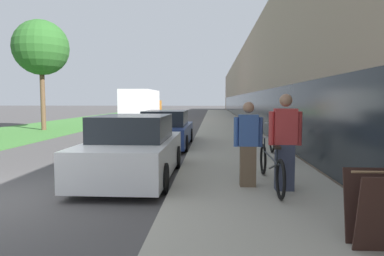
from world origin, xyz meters
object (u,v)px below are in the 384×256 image
object	(u,v)px
sandwich_board_sign	(375,209)
moving_truck	(142,106)
vintage_roadster_curbside	(166,130)
bike_rack_hoop	(283,143)
person_bystander	(248,144)
parked_sedan_curbside	(133,150)
street_tree_far	(41,48)
person_rider	(285,142)
cruiser_bike_nearest	(275,142)
tandem_bicycle	(271,166)

from	to	relation	value
sandwich_board_sign	moving_truck	bearing A→B (deg)	107.63
vintage_roadster_curbside	bike_rack_hoop	bearing A→B (deg)	-44.81
sandwich_board_sign	person_bystander	bearing A→B (deg)	112.79
sandwich_board_sign	parked_sedan_curbside	distance (m)	5.33
parked_sedan_curbside	sandwich_board_sign	bearing A→B (deg)	-45.94
street_tree_far	person_bystander	bearing A→B (deg)	-50.78
person_rider	parked_sedan_curbside	xyz separation A→B (m)	(-3.20, 1.30, -0.36)
cruiser_bike_nearest	street_tree_far	world-z (taller)	street_tree_far
tandem_bicycle	parked_sedan_curbside	distance (m)	3.16
moving_truck	tandem_bicycle	bearing A→B (deg)	-71.86
bike_rack_hoop	tandem_bicycle	bearing A→B (deg)	-106.11
person_rider	vintage_roadster_curbside	size ratio (longest dim) A/B	0.39
sandwich_board_sign	moving_truck	world-z (taller)	moving_truck
person_bystander	sandwich_board_sign	distance (m)	3.04
person_bystander	cruiser_bike_nearest	distance (m)	4.12
sandwich_board_sign	street_tree_far	distance (m)	20.72
person_rider	cruiser_bike_nearest	bearing A→B (deg)	82.14
person_rider	vintage_roadster_curbside	world-z (taller)	person_rider
person_bystander	cruiser_bike_nearest	size ratio (longest dim) A/B	0.90
tandem_bicycle	sandwich_board_sign	bearing A→B (deg)	-76.28
moving_truck	person_rider	bearing A→B (deg)	-71.66
person_bystander	moving_truck	bearing A→B (deg)	106.95
sandwich_board_sign	person_rider	bearing A→B (deg)	101.31
bike_rack_hoop	vintage_roadster_curbside	xyz separation A→B (m)	(-3.80, 3.78, 0.01)
cruiser_bike_nearest	street_tree_far	xyz separation A→B (m)	(-12.20, 9.53, 4.41)
parked_sedan_curbside	bike_rack_hoop	bearing A→B (deg)	25.72
tandem_bicycle	moving_truck	xyz separation A→B (m)	(-7.07, 21.57, 0.85)
bike_rack_hoop	vintage_roadster_curbside	size ratio (longest dim) A/B	0.18
cruiser_bike_nearest	sandwich_board_sign	world-z (taller)	cruiser_bike_nearest
parked_sedan_curbside	moving_truck	distance (m)	21.02
parked_sedan_curbside	street_tree_far	size ratio (longest dim) A/B	0.62
person_rider	person_bystander	size ratio (longest dim) A/B	1.09
street_tree_far	sandwich_board_sign	bearing A→B (deg)	-53.20
person_bystander	person_rider	bearing A→B (deg)	-20.83
tandem_bicycle	parked_sedan_curbside	world-z (taller)	parked_sedan_curbside
tandem_bicycle	vintage_roadster_curbside	world-z (taller)	vintage_roadster_curbside
cruiser_bike_nearest	moving_truck	bearing A→B (deg)	113.82
cruiser_bike_nearest	parked_sedan_curbside	size ratio (longest dim) A/B	0.45
vintage_roadster_curbside	street_tree_far	size ratio (longest dim) A/B	0.71
vintage_roadster_curbside	moving_truck	size ratio (longest dim) A/B	0.62
bike_rack_hoop	sandwich_board_sign	xyz separation A→B (m)	(-0.10, -5.67, -0.06)
parked_sedan_curbside	moving_truck	xyz separation A→B (m)	(-4.06, 20.61, 0.68)
vintage_roadster_curbside	tandem_bicycle	bearing A→B (deg)	-65.46
bike_rack_hoop	vintage_roadster_curbside	bearing A→B (deg)	135.19
person_rider	sandwich_board_sign	bearing A→B (deg)	-78.69
person_bystander	vintage_roadster_curbside	distance (m)	7.14
cruiser_bike_nearest	moving_truck	distance (m)	19.43
tandem_bicycle	bike_rack_hoop	size ratio (longest dim) A/B	3.22
person_rider	parked_sedan_curbside	distance (m)	3.48
person_rider	sandwich_board_sign	distance (m)	2.62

